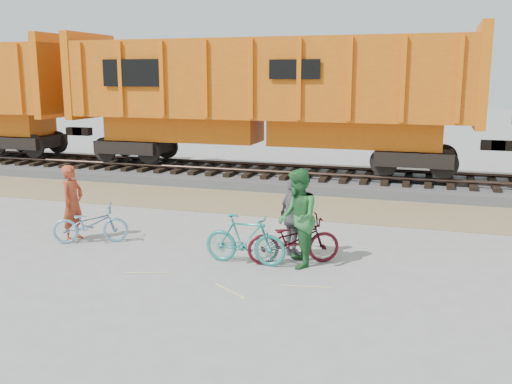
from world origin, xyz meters
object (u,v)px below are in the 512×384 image
person_solo (73,203)px  person_man (298,218)px  bicycle_maroon (293,240)px  bicycle_teal (245,240)px  hopper_car_center (265,95)px  person_woman (294,218)px  bicycle_blue (90,224)px

person_solo → person_man: person_man is taller
bicycle_maroon → person_man: person_man is taller
bicycle_teal → hopper_car_center: bearing=15.3°
hopper_car_center → person_woman: hopper_car_center is taller
bicycle_blue → bicycle_teal: bicycle_teal is taller
bicycle_teal → bicycle_maroon: size_ratio=0.90×
person_woman → person_man: bearing=157.9°
person_solo → person_woman: bearing=-84.8°
hopper_car_center → person_solo: bearing=-103.8°
person_man → person_woman: person_man is taller
hopper_car_center → person_solo: (-2.03, -8.28, -2.15)m
bicycle_maroon → person_man: bearing=-165.9°
bicycle_teal → person_solo: person_solo is taller
bicycle_blue → bicycle_teal: size_ratio=0.99×
bicycle_maroon → person_man: (0.11, -0.13, 0.48)m
hopper_car_center → bicycle_blue: hopper_car_center is taller
bicycle_blue → person_man: person_man is taller
bicycle_blue → person_man: size_ratio=0.86×
person_man → bicycle_maroon: bearing=-159.8°
person_solo → hopper_car_center: bearing=-11.7°
bicycle_blue → bicycle_maroon: bearing=-115.3°
hopper_car_center → bicycle_teal: (2.21, -8.73, -2.51)m
hopper_car_center → bicycle_maroon: bearing=-69.7°
bicycle_blue → person_man: (4.74, -0.15, 0.53)m
bicycle_maroon → person_woman: (-0.10, 0.40, 0.34)m
hopper_car_center → bicycle_maroon: (3.10, -8.40, -2.53)m
bicycle_blue → bicycle_teal: 3.76m
hopper_car_center → bicycle_maroon: size_ratio=7.64×
bicycle_blue → hopper_car_center: bearing=-35.3°
bicycle_maroon → person_woman: size_ratio=1.12×
bicycle_maroon → person_solo: person_solo is taller
bicycle_teal → person_solo: bearing=85.0°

